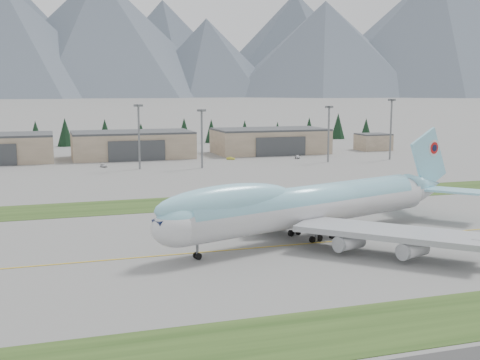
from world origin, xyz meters
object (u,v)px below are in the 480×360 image
object	(u,v)px
boeing_747_freighter	(309,204)
service_vehicle_c	(297,158)
hangar_center	(132,144)
service_vehicle_b	(231,160)
hangar_right	(270,141)
service_vehicle_a	(104,167)

from	to	relation	value
boeing_747_freighter	service_vehicle_c	world-z (taller)	boeing_747_freighter
hangar_center	service_vehicle_b	distance (m)	41.46
service_vehicle_b	service_vehicle_c	size ratio (longest dim) A/B	0.78
hangar_right	service_vehicle_c	world-z (taller)	hangar_right
service_vehicle_c	service_vehicle_b	bearing A→B (deg)	-171.25
hangar_center	hangar_right	distance (m)	60.00
boeing_747_freighter	hangar_right	xyz separation A→B (m)	(46.42, 146.14, -1.05)
hangar_center	service_vehicle_b	xyz separation A→B (m)	(36.17, -19.53, -5.39)
service_vehicle_c	hangar_center	bearing A→B (deg)	176.36
hangar_center	service_vehicle_b	world-z (taller)	hangar_center
service_vehicle_a	service_vehicle_c	size ratio (longest dim) A/B	0.87
boeing_747_freighter	hangar_right	size ratio (longest dim) A/B	1.54
boeing_747_freighter	hangar_right	world-z (taller)	boeing_747_freighter
service_vehicle_b	service_vehicle_c	world-z (taller)	service_vehicle_c
boeing_747_freighter	hangar_center	world-z (taller)	boeing_747_freighter
service_vehicle_a	hangar_center	bearing A→B (deg)	43.18
service_vehicle_a	service_vehicle_c	bearing A→B (deg)	-16.52
boeing_747_freighter	hangar_right	bearing A→B (deg)	54.41
hangar_right	service_vehicle_b	xyz separation A→B (m)	(-23.83, -19.53, -5.39)
hangar_center	hangar_right	bearing A→B (deg)	0.00
service_vehicle_a	service_vehicle_c	xyz separation A→B (m)	(77.45, 4.72, 0.00)
service_vehicle_b	hangar_center	bearing A→B (deg)	92.97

